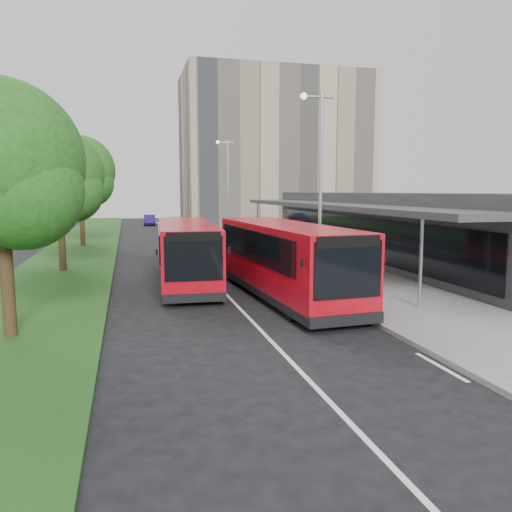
% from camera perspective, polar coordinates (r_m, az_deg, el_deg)
% --- Properties ---
extents(ground, '(120.00, 120.00, 0.00)m').
position_cam_1_polar(ground, '(18.69, -2.61, -5.26)').
color(ground, black).
rests_on(ground, ground).
extents(pavement, '(5.00, 80.00, 0.15)m').
position_cam_1_polar(pavement, '(39.29, -0.03, 1.55)').
color(pavement, slate).
rests_on(pavement, ground).
extents(grass_verge, '(5.00, 80.00, 0.10)m').
position_cam_1_polar(grass_verge, '(38.21, -19.28, 0.93)').
color(grass_verge, '#1B4B18').
rests_on(grass_verge, ground).
extents(lane_centre_line, '(0.12, 70.00, 0.01)m').
position_cam_1_polar(lane_centre_line, '(33.31, -7.91, 0.30)').
color(lane_centre_line, silver).
rests_on(lane_centre_line, ground).
extents(kerb_dashes, '(0.12, 56.00, 0.01)m').
position_cam_1_polar(kerb_dashes, '(37.74, -3.63, 1.19)').
color(kerb_dashes, silver).
rests_on(kerb_dashes, ground).
extents(office_block, '(22.00, 12.00, 18.00)m').
position_cam_1_polar(office_block, '(62.61, 2.09, 11.92)').
color(office_block, tan).
rests_on(office_block, ground).
extents(station_building, '(7.70, 26.00, 4.00)m').
position_cam_1_polar(station_building, '(29.75, 14.97, 3.21)').
color(station_building, '#2A2A2C').
rests_on(station_building, ground).
extents(tree_near, '(4.45, 4.45, 7.12)m').
position_cam_1_polar(tree_near, '(15.27, -27.20, 8.46)').
color(tree_near, '#372616').
rests_on(tree_near, ground).
extents(tree_mid, '(4.46, 4.46, 7.14)m').
position_cam_1_polar(tree_mid, '(27.11, -21.63, 7.98)').
color(tree_mid, '#372616').
rests_on(tree_mid, ground).
extents(tree_far, '(5.06, 5.06, 8.14)m').
position_cam_1_polar(tree_far, '(39.06, -19.50, 8.71)').
color(tree_far, '#372616').
rests_on(tree_far, ground).
extents(lamp_post_near, '(1.44, 0.28, 8.00)m').
position_cam_1_polar(lamp_post_near, '(21.35, 7.19, 9.02)').
color(lamp_post_near, '#9A9EA3').
rests_on(lamp_post_near, pavement).
extents(lamp_post_far, '(1.44, 0.28, 8.00)m').
position_cam_1_polar(lamp_post_far, '(40.62, -3.35, 8.29)').
color(lamp_post_far, '#9A9EA3').
rests_on(lamp_post_far, pavement).
extents(bus_main, '(3.19, 10.26, 2.87)m').
position_cam_1_polar(bus_main, '(19.12, 3.29, -0.50)').
color(bus_main, '#B6091D').
rests_on(bus_main, ground).
extents(bus_second, '(2.98, 9.73, 2.72)m').
position_cam_1_polar(bus_second, '(22.30, -8.01, 0.38)').
color(bus_second, '#B6091D').
rests_on(bus_second, ground).
extents(litter_bin, '(0.50, 0.50, 0.83)m').
position_cam_1_polar(litter_bin, '(29.91, 4.27, 0.62)').
color(litter_bin, '#322514').
rests_on(litter_bin, pavement).
extents(bollard, '(0.20, 0.20, 1.05)m').
position_cam_1_polar(bollard, '(37.86, -0.41, 2.24)').
color(bollard, yellow).
rests_on(bollard, pavement).
extents(car_near, '(1.73, 3.93, 1.32)m').
position_cam_1_polar(car_near, '(56.47, -9.19, 3.85)').
color(car_near, '#500B15').
rests_on(car_near, ground).
extents(car_far, '(1.48, 3.88, 1.26)m').
position_cam_1_polar(car_far, '(61.84, -12.07, 4.06)').
color(car_far, navy).
rests_on(car_far, ground).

